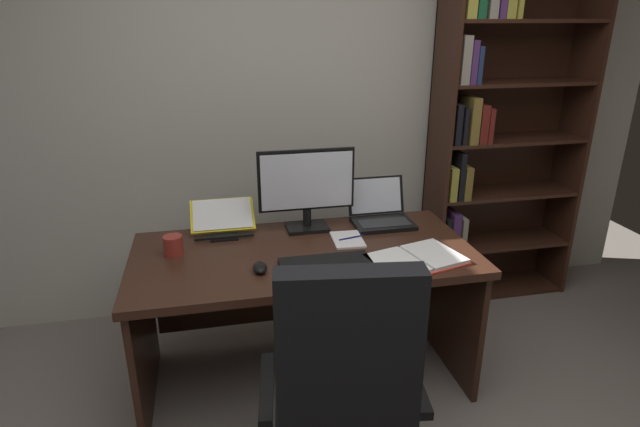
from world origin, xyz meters
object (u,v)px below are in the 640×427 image
coffee_mug (173,245)px  laptop (381,214)px  pen (351,238)px  reading_stand_with_book (223,218)px  monitor (307,189)px  bookshelf (493,133)px  keyboard (325,263)px  notepad (348,240)px  computer_mouse (260,268)px  office_chair (343,412)px  open_binder (415,259)px  desk (301,280)px

coffee_mug → laptop: bearing=9.8°
pen → reading_stand_with_book: bearing=158.2°
monitor → reading_stand_with_book: monitor is taller
bookshelf → keyboard: 1.59m
laptop → notepad: (-0.24, -0.20, -0.04)m
bookshelf → computer_mouse: bookshelf is taller
office_chair → monitor: bearing=94.2°
office_chair → bookshelf: bearing=55.8°
monitor → bookshelf: bearing=17.9°
bookshelf → notepad: size_ratio=10.26×
coffee_mug → computer_mouse: bearing=-34.5°
office_chair → coffee_mug: (-0.61, 0.89, 0.33)m
computer_mouse → notepad: bearing=28.0°
bookshelf → pen: 1.30m
coffee_mug → reading_stand_with_book: bearing=44.7°
laptop → pen: size_ratio=2.30×
notepad → reading_stand_with_book: bearing=157.6°
open_binder → notepad: bearing=114.6°
desk → laptop: (0.48, 0.20, 0.25)m
computer_mouse → coffee_mug: coffee_mug is taller
reading_stand_with_book → bookshelf: bearing=11.8°
keyboard → monitor: bearing=90.0°
desk → reading_stand_with_book: size_ratio=4.99×
reading_stand_with_book → open_binder: (0.86, -0.55, -0.06)m
desk → monitor: (0.07, 0.20, 0.42)m
bookshelf → reading_stand_with_book: (-1.72, -0.36, -0.30)m
desk → keyboard: keyboard is taller
coffee_mug → bookshelf: bearing=17.0°
office_chair → monitor: monitor is taller
open_binder → reading_stand_with_book: bearing=132.5°
notepad → pen: pen is taller
open_binder → notepad: 0.39m
office_chair → pen: size_ratio=7.81×
open_binder → coffee_mug: (-1.10, 0.31, 0.04)m
laptop → open_binder: 0.51m
monitor → coffee_mug: bearing=-164.7°
laptop → reading_stand_with_book: laptop is taller
notepad → pen: 0.02m
keyboard → laptop: bearing=47.6°
keyboard → notepad: bearing=55.5°
open_binder → coffee_mug: coffee_mug is taller
desk → keyboard: size_ratio=3.94×
laptop → computer_mouse: laptop is taller
keyboard → coffee_mug: coffee_mug is taller
monitor → notepad: (0.17, -0.20, -0.22)m
desk → office_chair: office_chair is taller
desk → computer_mouse: 0.41m
bookshelf → laptop: size_ratio=6.69×
desk → reading_stand_with_book: (-0.37, 0.25, 0.28)m
desk → keyboard: bearing=-74.8°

